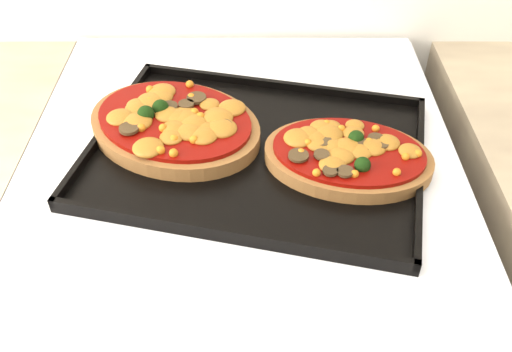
# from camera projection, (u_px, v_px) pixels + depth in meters

# --- Properties ---
(stove) EXTENTS (0.60, 0.60, 0.91)m
(stove) POSITION_uv_depth(u_px,v_px,m) (244.00, 327.00, 1.09)
(stove) COLOR silver
(stove) RESTS_ON floor
(baking_tray) EXTENTS (0.49, 0.41, 0.02)m
(baking_tray) POSITION_uv_depth(u_px,v_px,m) (256.00, 150.00, 0.76)
(baking_tray) COLOR black
(baking_tray) RESTS_ON stove
(pizza_left) EXTENTS (0.30, 0.28, 0.04)m
(pizza_left) POSITION_uv_depth(u_px,v_px,m) (175.00, 123.00, 0.77)
(pizza_left) COLOR olive
(pizza_left) RESTS_ON baking_tray
(pizza_right) EXTENTS (0.24, 0.19, 0.03)m
(pizza_right) POSITION_uv_depth(u_px,v_px,m) (348.00, 155.00, 0.73)
(pizza_right) COLOR olive
(pizza_right) RESTS_ON baking_tray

